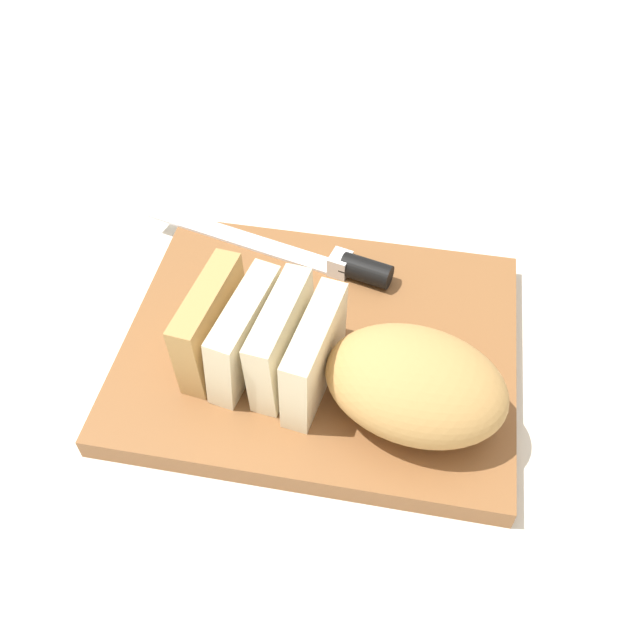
% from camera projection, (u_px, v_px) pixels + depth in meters
% --- Properties ---
extents(ground_plane, '(3.00, 3.00, 0.00)m').
position_uv_depth(ground_plane, '(320.00, 356.00, 0.69)').
color(ground_plane, silver).
extents(cutting_board, '(0.38, 0.31, 0.02)m').
position_uv_depth(cutting_board, '(320.00, 348.00, 0.68)').
color(cutting_board, brown).
rests_on(cutting_board, ground_plane).
extents(bread_loaf, '(0.29, 0.15, 0.08)m').
position_uv_depth(bread_loaf, '(355.00, 366.00, 0.60)').
color(bread_loaf, tan).
rests_on(bread_loaf, cutting_board).
extents(bread_knife, '(0.28, 0.08, 0.03)m').
position_uv_depth(bread_knife, '(329.00, 261.00, 0.73)').
color(bread_knife, silver).
rests_on(bread_knife, cutting_board).
extents(crumb_near_knife, '(0.00, 0.00, 0.00)m').
position_uv_depth(crumb_near_knife, '(280.00, 334.00, 0.67)').
color(crumb_near_knife, tan).
rests_on(crumb_near_knife, cutting_board).
extents(crumb_near_loaf, '(0.00, 0.00, 0.00)m').
position_uv_depth(crumb_near_loaf, '(300.00, 315.00, 0.69)').
color(crumb_near_loaf, tan).
rests_on(crumb_near_loaf, cutting_board).
extents(crumb_stray_left, '(0.00, 0.00, 0.00)m').
position_uv_depth(crumb_stray_left, '(386.00, 345.00, 0.66)').
color(crumb_stray_left, tan).
rests_on(crumb_stray_left, cutting_board).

